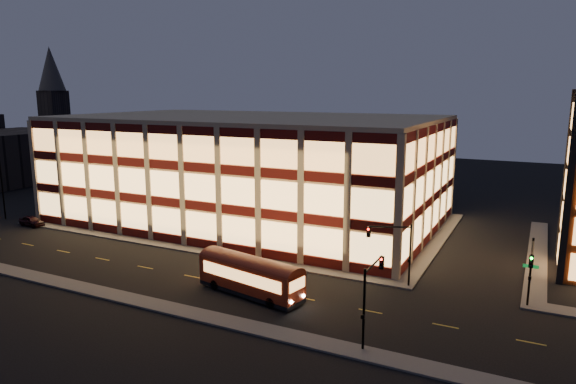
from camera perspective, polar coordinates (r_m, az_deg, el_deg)
The scene contains 14 objects.
ground at distance 58.38m, azimuth -10.15°, elevation -6.79°, with size 200.00×200.00×0.00m, color black.
sidewalk_office_south at distance 60.88m, azimuth -11.87°, elevation -6.04°, with size 54.00×2.00×0.15m, color #514F4C.
sidewalk_office_east at distance 64.70m, azimuth 16.18°, elevation -5.22°, with size 2.00×30.00×0.15m, color #514F4C.
sidewalk_tower_west at distance 63.83m, azimuth 25.97°, elevation -6.14°, with size 2.00×30.00×0.15m, color #514F4C.
sidewalk_near at distance 49.22m, azimuth -19.35°, elevation -10.61°, with size 100.00×2.00×0.15m, color #514F4C.
office_building at distance 72.07m, azimuth -4.19°, elevation 2.68°, with size 50.45×30.45×14.50m.
church_tower at distance 133.86m, azimuth -24.39°, elevation 6.35°, with size 5.00×5.00×18.00m, color #2D2621.
church_spire at distance 133.68m, azimuth -24.88°, elevation 12.33°, with size 6.00×6.00×10.00m, color #4C473F.
traffic_signal_far at distance 47.98m, azimuth 11.79°, elevation -5.66°, with size 3.79×1.87×6.00m.
traffic_signal_right at distance 45.79m, azimuth 25.38°, elevation -7.36°, with size 1.20×4.37×6.00m.
traffic_signal_near at distance 37.37m, azimuth 9.19°, elevation -10.43°, with size 0.32×4.45×6.00m.
street_lamp_a at distance 82.21m, azimuth -29.33°, elevation 1.06°, with size 0.44×1.22×9.02m.
trolley_bus at distance 45.99m, azimuth -4.21°, elevation -9.04°, with size 10.65×4.59×3.50m.
parked_car_0 at distance 77.10m, azimuth -26.59°, elevation -2.90°, with size 1.61×4.00×1.36m, color black.
Camera 1 is at (33.59, -44.34, 17.74)m, focal length 32.00 mm.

